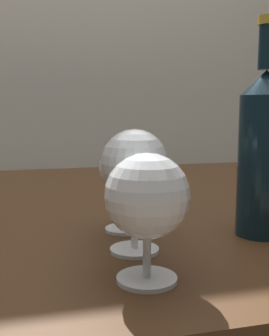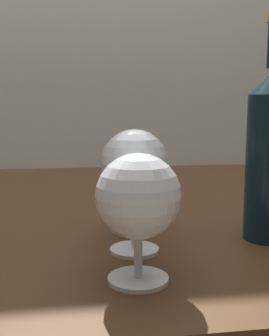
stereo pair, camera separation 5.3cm
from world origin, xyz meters
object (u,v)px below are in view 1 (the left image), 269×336
Objects in this scene: wine_glass_chardonnay at (147,197)px; wine_glass_merlot at (123,170)px; wine_glass_port at (135,166)px; wine_bottle at (263,150)px.

wine_glass_chardonnay is 1.05× the size of wine_glass_merlot.
wine_glass_port is at bearing 83.88° from wine_glass_chardonnay.
wine_glass_merlot is at bearing 160.48° from wine_bottle.
wine_glass_port is 1.20× the size of wine_glass_merlot.
wine_glass_merlot is at bearing 84.83° from wine_glass_chardonnay.
wine_glass_chardonnay is at bearing -95.17° from wine_glass_merlot.
wine_glass_port is at bearing -172.51° from wine_bottle.
wine_glass_chardonnay is at bearing -150.17° from wine_bottle.
wine_glass_chardonnay is 0.19m from wine_glass_merlot.
wine_glass_port is 0.10m from wine_glass_merlot.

